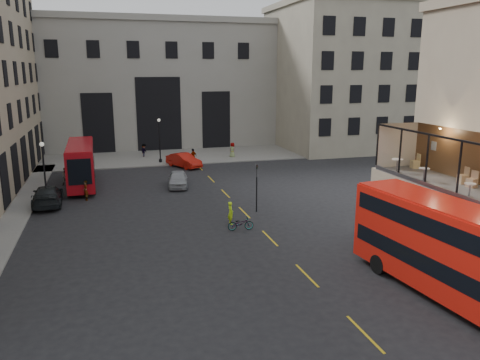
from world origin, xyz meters
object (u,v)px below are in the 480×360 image
object	(u,v)px
cafe_table_far	(397,164)
bus_near	(454,249)
car_a	(178,179)
cafe_chair_b	(472,182)
car_b	(184,160)
car_c	(48,195)
traffic_light_near	(257,182)
pedestrian_b	(144,151)
cafe_table_mid	(424,172)
street_lamp_b	(160,143)
pedestrian_d	(232,150)
pedestrian_e	(86,191)
pedestrian_c	(193,157)
traffic_light_far	(77,155)
street_lamp_a	(45,178)
cyclist	(231,213)
pedestrian_a	(66,176)
cafe_chair_d	(415,164)
cafe_chair_c	(463,178)
cafe_table_near	(470,188)
bus_far	(81,162)
bicycle	(241,224)

from	to	relation	value
cafe_table_far	bus_near	bearing A→B (deg)	-104.05
car_a	cafe_chair_b	xyz separation A→B (m)	(12.87, -22.95, 4.12)
car_b	car_c	size ratio (longest dim) A/B	0.87
traffic_light_near	pedestrian_b	xyz separation A→B (m)	(-6.56, 26.24, -1.55)
bus_near	cafe_table_mid	xyz separation A→B (m)	(2.02, 5.22, 2.48)
cafe_table_mid	car_b	bearing A→B (deg)	107.06
traffic_light_near	car_c	size ratio (longest dim) A/B	0.68
street_lamp_b	bus_near	world-z (taller)	street_lamp_b
pedestrian_b	car_b	bearing A→B (deg)	-122.71
pedestrian_d	pedestrian_e	xyz separation A→B (m)	(-17.28, -16.01, -0.11)
pedestrian_e	pedestrian_c	bearing A→B (deg)	122.23
traffic_light_far	cafe_table_mid	distance (m)	34.17
traffic_light_near	bus_near	distance (m)	17.02
street_lamp_a	cyclist	size ratio (longest dim) A/B	3.19
street_lamp_a	cafe_table_far	xyz separation A→B (m)	(22.44, -14.67, 2.77)
bus_near	cyclist	bearing A→B (deg)	117.26
car_c	cyclist	xyz separation A→B (m)	(13.26, -8.90, 0.03)
traffic_light_near	pedestrian_e	size ratio (longest dim) A/B	2.22
bus_near	cafe_table_far	world-z (taller)	cafe_table_far
bus_near	car_a	distance (m)	27.86
pedestrian_a	cafe_chair_d	world-z (taller)	cafe_chair_d
pedestrian_a	cafe_chair_c	size ratio (longest dim) A/B	1.84
traffic_light_near	street_lamp_b	size ratio (longest dim) A/B	0.71
car_a	car_b	world-z (taller)	car_b
pedestrian_b	pedestrian_c	bearing A→B (deg)	-110.37
traffic_light_far	cyclist	xyz separation A→B (m)	(11.26, -18.37, -1.59)
cafe_table_near	cafe_chair_b	xyz separation A→B (m)	(1.63, 1.65, -0.19)
cafe_table_far	bus_far	bearing A→B (deg)	133.09
traffic_light_far	pedestrian_c	bearing A→B (deg)	17.70
street_lamp_b	bus_near	distance (m)	39.57
pedestrian_e	cafe_table_far	xyz separation A→B (m)	(19.46, -15.80, 4.31)
street_lamp_b	bicycle	distance (m)	26.05
bus_far	pedestrian_b	distance (m)	15.32
car_b	pedestrian_e	xyz separation A→B (m)	(-10.34, -11.68, 0.06)
street_lamp_b	bus_near	bearing A→B (deg)	-76.11
cafe_chair_c	pedestrian_a	bearing A→B (deg)	132.35
car_a	car_b	size ratio (longest dim) A/B	0.91
pedestrian_b	bus_near	bearing A→B (deg)	-135.75
car_c	cafe_table_near	size ratio (longest dim) A/B	7.85
cyclist	cafe_chair_d	size ratio (longest dim) A/B	1.74
pedestrian_a	cafe_table_near	xyz separation A→B (m)	(21.55, -28.13, 4.20)
cyclist	pedestrian_d	world-z (taller)	pedestrian_d
cafe_chair_c	car_a	bearing A→B (deg)	120.55
cyclist	cafe_chair_b	xyz separation A→B (m)	(10.88, -10.77, 4.04)
car_c	cafe_table_mid	world-z (taller)	cafe_table_mid
cafe_table_near	car_a	bearing A→B (deg)	114.56
street_lamp_a	cafe_chair_b	world-z (taller)	cafe_chair_b
pedestrian_a	cafe_table_far	xyz separation A→B (m)	(21.47, -22.00, 4.30)
car_b	pedestrian_b	world-z (taller)	pedestrian_b
bus_near	traffic_light_near	bearing A→B (deg)	105.33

